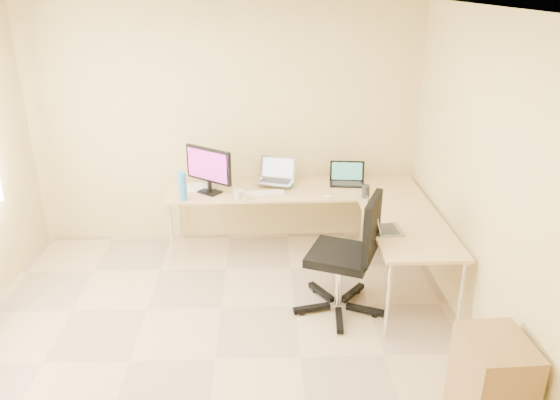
{
  "coord_description": "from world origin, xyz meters",
  "views": [
    {
      "loc": [
        0.38,
        -3.5,
        2.79
      ],
      "look_at": [
        0.55,
        1.1,
        0.9
      ],
      "focal_mm": 34.82,
      "sensor_mm": 36.0,
      "label": 1
    }
  ],
  "objects_px": {
    "laptop_center": "(276,171)",
    "laptop_return": "(386,219)",
    "laptop_black": "(347,174)",
    "monitor": "(209,170)",
    "desk_fan": "(209,171)",
    "water_bottle": "(182,186)",
    "office_chair": "(340,260)",
    "desk_return": "(406,262)",
    "mug": "(238,195)",
    "desk_main": "(294,219)",
    "keyboard": "(265,193)",
    "cabinet": "(492,384)"
  },
  "relations": [
    {
      "from": "water_bottle",
      "to": "desk_fan",
      "type": "bearing_deg",
      "value": 65.7
    },
    {
      "from": "monitor",
      "to": "cabinet",
      "type": "height_order",
      "value": "monitor"
    },
    {
      "from": "keyboard",
      "to": "desk_fan",
      "type": "distance_m",
      "value": 0.7
    },
    {
      "from": "desk_main",
      "to": "laptop_black",
      "type": "distance_m",
      "value": 0.76
    },
    {
      "from": "desk_return",
      "to": "laptop_black",
      "type": "xyz_separation_m",
      "value": [
        -0.4,
        1.09,
        0.48
      ]
    },
    {
      "from": "monitor",
      "to": "water_bottle",
      "type": "relative_size",
      "value": 1.9
    },
    {
      "from": "water_bottle",
      "to": "keyboard",
      "type": "bearing_deg",
      "value": 9.39
    },
    {
      "from": "monitor",
      "to": "cabinet",
      "type": "bearing_deg",
      "value": -14.89
    },
    {
      "from": "desk_main",
      "to": "monitor",
      "type": "height_order",
      "value": "monitor"
    },
    {
      "from": "monitor",
      "to": "keyboard",
      "type": "bearing_deg",
      "value": 30.79
    },
    {
      "from": "cabinet",
      "to": "desk_return",
      "type": "bearing_deg",
      "value": 92.38
    },
    {
      "from": "mug",
      "to": "cabinet",
      "type": "relative_size",
      "value": 0.16
    },
    {
      "from": "water_bottle",
      "to": "desk_return",
      "type": "bearing_deg",
      "value": -18.49
    },
    {
      "from": "keyboard",
      "to": "water_bottle",
      "type": "xyz_separation_m",
      "value": [
        -0.81,
        -0.13,
        0.14
      ]
    },
    {
      "from": "laptop_black",
      "to": "water_bottle",
      "type": "xyz_separation_m",
      "value": [
        -1.7,
        -0.39,
        0.03
      ]
    },
    {
      "from": "laptop_black",
      "to": "cabinet",
      "type": "bearing_deg",
      "value": -72.73
    },
    {
      "from": "desk_return",
      "to": "keyboard",
      "type": "distance_m",
      "value": 1.58
    },
    {
      "from": "laptop_black",
      "to": "office_chair",
      "type": "xyz_separation_m",
      "value": [
        -0.24,
        -1.27,
        -0.35
      ]
    },
    {
      "from": "desk_return",
      "to": "laptop_center",
      "type": "relative_size",
      "value": 3.4
    },
    {
      "from": "laptop_black",
      "to": "laptop_center",
      "type": "bearing_deg",
      "value": -172.06
    },
    {
      "from": "monitor",
      "to": "desk_main",
      "type": "bearing_deg",
      "value": 43.43
    },
    {
      "from": "laptop_black",
      "to": "office_chair",
      "type": "bearing_deg",
      "value": -94.97
    },
    {
      "from": "laptop_center",
      "to": "desk_fan",
      "type": "bearing_deg",
      "value": -173.54
    },
    {
      "from": "water_bottle",
      "to": "monitor",
      "type": "bearing_deg",
      "value": 37.45
    },
    {
      "from": "laptop_center",
      "to": "water_bottle",
      "type": "distance_m",
      "value": 1.0
    },
    {
      "from": "laptop_return",
      "to": "desk_return",
      "type": "bearing_deg",
      "value": -74.99
    },
    {
      "from": "desk_main",
      "to": "keyboard",
      "type": "height_order",
      "value": "keyboard"
    },
    {
      "from": "laptop_center",
      "to": "desk_fan",
      "type": "height_order",
      "value": "laptop_center"
    },
    {
      "from": "keyboard",
      "to": "desk_fan",
      "type": "relative_size",
      "value": 1.54
    },
    {
      "from": "mug",
      "to": "office_chair",
      "type": "height_order",
      "value": "office_chair"
    },
    {
      "from": "desk_main",
      "to": "monitor",
      "type": "xyz_separation_m",
      "value": [
        -0.88,
        -0.11,
        0.61
      ]
    },
    {
      "from": "cabinet",
      "to": "desk_fan",
      "type": "bearing_deg",
      "value": 122.83
    },
    {
      "from": "desk_fan",
      "to": "laptop_black",
      "type": "bearing_deg",
      "value": -18.13
    },
    {
      "from": "desk_fan",
      "to": "cabinet",
      "type": "bearing_deg",
      "value": -68.06
    },
    {
      "from": "desk_fan",
      "to": "water_bottle",
      "type": "bearing_deg",
      "value": -128.13
    },
    {
      "from": "keyboard",
      "to": "water_bottle",
      "type": "relative_size",
      "value": 1.39
    },
    {
      "from": "laptop_center",
      "to": "laptop_return",
      "type": "bearing_deg",
      "value": -33.23
    },
    {
      "from": "laptop_center",
      "to": "laptop_return",
      "type": "relative_size",
      "value": 1.11
    },
    {
      "from": "desk_return",
      "to": "laptop_center",
      "type": "xyz_separation_m",
      "value": [
        -1.17,
        1.06,
        0.54
      ]
    },
    {
      "from": "desk_return",
      "to": "desk_fan",
      "type": "xyz_separation_m",
      "value": [
        -1.88,
        1.2,
        0.5
      ]
    },
    {
      "from": "monitor",
      "to": "laptop_return",
      "type": "bearing_deg",
      "value": 5.37
    },
    {
      "from": "desk_return",
      "to": "laptop_return",
      "type": "bearing_deg",
      "value": -161.19
    },
    {
      "from": "keyboard",
      "to": "desk_main",
      "type": "bearing_deg",
      "value": 19.18
    },
    {
      "from": "desk_fan",
      "to": "laptop_center",
      "type": "bearing_deg",
      "value": -24.99
    },
    {
      "from": "desk_return",
      "to": "laptop_black",
      "type": "bearing_deg",
      "value": 110.12
    },
    {
      "from": "desk_return",
      "to": "desk_fan",
      "type": "distance_m",
      "value": 2.28
    },
    {
      "from": "monitor",
      "to": "desk_fan",
      "type": "height_order",
      "value": "monitor"
    },
    {
      "from": "keyboard",
      "to": "mug",
      "type": "height_order",
      "value": "mug"
    },
    {
      "from": "desk_main",
      "to": "laptop_black",
      "type": "xyz_separation_m",
      "value": [
        0.58,
        0.09,
        0.48
      ]
    },
    {
      "from": "desk_return",
      "to": "monitor",
      "type": "relative_size",
      "value": 2.3
    }
  ]
}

